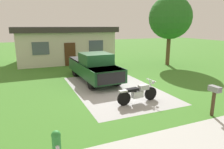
# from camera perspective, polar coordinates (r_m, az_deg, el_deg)

# --- Properties ---
(ground_plane) EXTENTS (80.00, 80.00, 0.00)m
(ground_plane) POSITION_cam_1_polar(r_m,az_deg,el_deg) (11.98, 0.85, -4.05)
(ground_plane) COLOR #427E2B
(driveway_pad) EXTENTS (4.63, 7.41, 0.01)m
(driveway_pad) POSITION_cam_1_polar(r_m,az_deg,el_deg) (11.97, 0.85, -4.03)
(driveway_pad) COLOR #AAAAAA
(driveway_pad) RESTS_ON ground
(sidewalk_strip) EXTENTS (36.00, 1.80, 0.01)m
(sidewalk_strip) POSITION_cam_1_polar(r_m,az_deg,el_deg) (7.36, 20.93, -16.92)
(sidewalk_strip) COLOR #B3B3AE
(sidewalk_strip) RESTS_ON ground
(motorcycle) EXTENTS (2.21, 0.70, 1.09)m
(motorcycle) POSITION_cam_1_polar(r_m,az_deg,el_deg) (9.86, 7.35, -5.19)
(motorcycle) COLOR black
(motorcycle) RESTS_ON ground
(pickup_truck) EXTENTS (2.24, 5.70, 1.90)m
(pickup_truck) POSITION_cam_1_polar(r_m,az_deg,el_deg) (13.69, -5.19, 2.27)
(pickup_truck) COLOR black
(pickup_truck) RESTS_ON ground
(fire_hydrant) EXTENTS (0.32, 0.40, 0.87)m
(fire_hydrant) POSITION_cam_1_polar(r_m,az_deg,el_deg) (6.09, -15.27, -18.64)
(fire_hydrant) COLOR #2D8C38
(fire_hydrant) RESTS_ON ground
(mailbox) EXTENTS (0.26, 0.48, 1.26)m
(mailbox) POSITION_cam_1_polar(r_m,az_deg,el_deg) (9.21, 26.77, -4.64)
(mailbox) COLOR #4C3823
(mailbox) RESTS_ON ground
(shade_tree) EXTENTS (3.84, 3.84, 6.24)m
(shade_tree) POSITION_cam_1_polar(r_m,az_deg,el_deg) (19.71, 16.02, 15.05)
(shade_tree) COLOR brown
(shade_tree) RESTS_ON ground
(neighbor_house) EXTENTS (9.60, 5.60, 3.50)m
(neighbor_house) POSITION_cam_1_polar(r_m,az_deg,el_deg) (21.49, -13.12, 8.34)
(neighbor_house) COLOR beige
(neighbor_house) RESTS_ON ground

